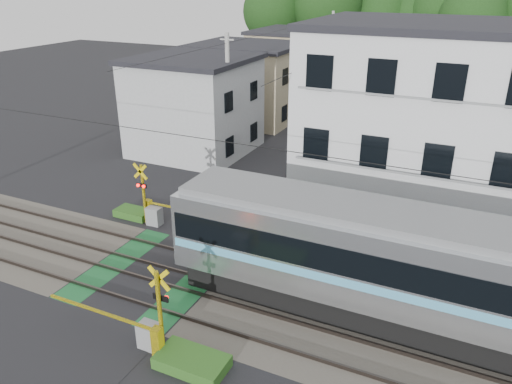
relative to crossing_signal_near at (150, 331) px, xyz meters
The scene contains 11 objects.
ground 4.53m from the crossing_signal_near, 125.29° to the left, with size 120.00×120.00×0.00m, color black.
track_bed 4.53m from the crossing_signal_near, 125.29° to the left, with size 120.00×120.00×0.14m.
crossing_signal_near is the anchor object (origin of this frame).
crossing_signal_far 8.95m from the crossing_signal_near, 125.29° to the left, with size 4.74×0.65×3.09m.
apartment_block 14.95m from the crossing_signal_near, 65.78° to the left, with size 10.20×8.36×9.30m.
houses_row 29.77m from the crossing_signal_near, 94.51° to the left, with size 22.07×31.35×6.80m.
tree_hill 52.20m from the crossing_signal_near, 93.10° to the left, with size 40.00×13.43×11.86m.
catenary 5.84m from the crossing_signal_near, 47.20° to the left, with size 60.00×5.04×7.00m.
utility_poles 27.12m from the crossing_signal_near, 97.77° to the left, with size 7.90×42.00×8.00m.
pedestrian 35.83m from the crossing_signal_near, 93.09° to the left, with size 0.64×0.42×1.77m, color #332F3B.
weed_patches 3.70m from the crossing_signal_near, 103.09° to the left, with size 10.25×8.80×0.40m.
Camera 1 is at (11.03, -13.74, 11.06)m, focal length 35.00 mm.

